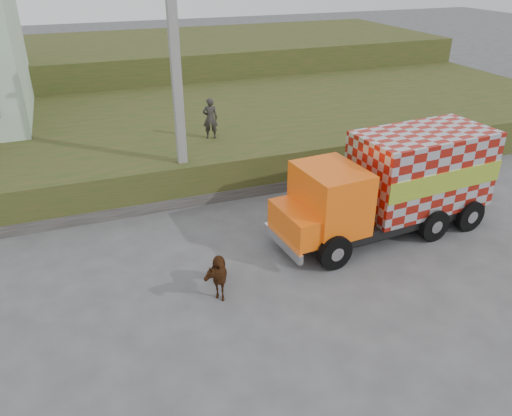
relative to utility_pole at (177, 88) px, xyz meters
name	(u,v)px	position (x,y,z in m)	size (l,w,h in m)	color
ground	(256,259)	(1.00, -4.60, -4.08)	(120.00, 120.00, 0.00)	#474749
embankment	(178,133)	(1.00, 5.40, -3.33)	(40.00, 12.00, 1.50)	#2D4316
embankment_far	(135,66)	(1.00, 17.40, -2.58)	(40.00, 12.00, 3.00)	#2D4316
retaining_strip	(160,204)	(-1.00, -0.40, -3.88)	(16.00, 0.50, 0.40)	#595651
utility_pole	(177,88)	(0.00, 0.00, 0.00)	(1.20, 0.30, 8.00)	gray
cargo_truck	(395,183)	(5.70, -4.47, -2.44)	(7.28, 2.97, 3.17)	black
cow	(215,273)	(-0.55, -5.66, -3.50)	(0.62, 1.37, 1.16)	#37190D
pedestrian	(210,118)	(1.64, 2.08, -1.77)	(0.58, 0.38, 1.60)	#2D2B28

